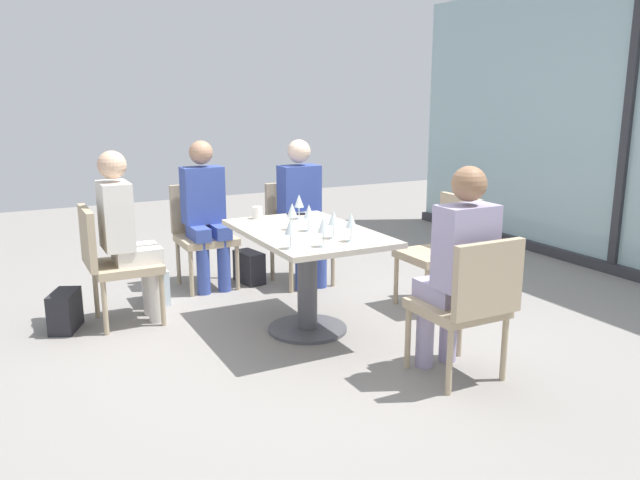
% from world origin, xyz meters
% --- Properties ---
extents(ground_plane, '(12.00, 12.00, 0.00)m').
position_xyz_m(ground_plane, '(0.00, 0.00, 0.00)').
color(ground_plane, gray).
extents(window_wall_backdrop, '(5.80, 0.10, 2.70)m').
position_xyz_m(window_wall_backdrop, '(0.00, 3.20, 1.21)').
color(window_wall_backdrop, '#97B7BC').
rests_on(window_wall_backdrop, ground_plane).
extents(dining_table_main, '(1.26, 0.80, 0.73)m').
position_xyz_m(dining_table_main, '(0.00, 0.00, 0.53)').
color(dining_table_main, '#BCB29E').
rests_on(dining_table_main, ground_plane).
extents(chair_far_left, '(0.50, 0.46, 0.87)m').
position_xyz_m(chair_far_left, '(-1.15, 0.47, 0.50)').
color(chair_far_left, tan).
rests_on(chair_far_left, ground_plane).
extents(chair_front_left, '(0.46, 0.50, 0.87)m').
position_xyz_m(chair_front_left, '(-0.77, -1.18, 0.50)').
color(chair_front_left, tan).
rests_on(chair_front_left, ground_plane).
extents(chair_side_end, '(0.50, 0.46, 0.87)m').
position_xyz_m(chair_side_end, '(-1.43, -0.31, 0.50)').
color(chair_side_end, tan).
rests_on(chair_side_end, ground_plane).
extents(chair_far_right, '(0.50, 0.46, 0.87)m').
position_xyz_m(chair_far_right, '(1.15, 0.47, 0.50)').
color(chair_far_right, tan).
rests_on(chair_far_right, ground_plane).
extents(chair_near_window, '(0.46, 0.51, 0.87)m').
position_xyz_m(chair_near_window, '(0.00, 1.18, 0.50)').
color(chair_near_window, tan).
rests_on(chair_near_window, ground_plane).
extents(person_far_left, '(0.39, 0.34, 1.26)m').
position_xyz_m(person_far_left, '(-1.04, 0.47, 0.70)').
color(person_far_left, '#384C9E').
rests_on(person_far_left, ground_plane).
extents(person_front_left, '(0.34, 0.39, 1.26)m').
position_xyz_m(person_front_left, '(-0.77, -1.08, 0.70)').
color(person_front_left, silver).
rests_on(person_front_left, ground_plane).
extents(person_side_end, '(0.39, 0.34, 1.26)m').
position_xyz_m(person_side_end, '(-1.32, -0.31, 0.70)').
color(person_side_end, '#384C9E').
rests_on(person_side_end, ground_plane).
extents(person_far_right, '(0.39, 0.34, 1.26)m').
position_xyz_m(person_far_right, '(1.04, 0.47, 0.70)').
color(person_far_right, '#9E93B7').
rests_on(person_far_right, ground_plane).
extents(wine_glass_0, '(0.07, 0.07, 0.18)m').
position_xyz_m(wine_glass_0, '(0.30, 0.04, 0.86)').
color(wine_glass_0, silver).
rests_on(wine_glass_0, dining_table_main).
extents(wine_glass_1, '(0.07, 0.07, 0.18)m').
position_xyz_m(wine_glass_1, '(0.47, -0.12, 0.86)').
color(wine_glass_1, silver).
rests_on(wine_glass_1, dining_table_main).
extents(wine_glass_2, '(0.07, 0.07, 0.18)m').
position_xyz_m(wine_glass_2, '(0.43, 0.10, 0.86)').
color(wine_glass_2, silver).
rests_on(wine_glass_2, dining_table_main).
extents(wine_glass_3, '(0.07, 0.07, 0.18)m').
position_xyz_m(wine_glass_3, '(-0.07, -0.08, 0.86)').
color(wine_glass_3, silver).
rests_on(wine_glass_3, dining_table_main).
extents(wine_glass_4, '(0.07, 0.07, 0.18)m').
position_xyz_m(wine_glass_4, '(0.43, -0.32, 0.86)').
color(wine_glass_4, silver).
rests_on(wine_glass_4, dining_table_main).
extents(wine_glass_5, '(0.07, 0.07, 0.18)m').
position_xyz_m(wine_glass_5, '(0.03, -0.00, 0.86)').
color(wine_glass_5, silver).
rests_on(wine_glass_5, dining_table_main).
extents(wine_glass_6, '(0.07, 0.07, 0.18)m').
position_xyz_m(wine_glass_6, '(-0.38, 0.12, 0.86)').
color(wine_glass_6, silver).
rests_on(wine_glass_6, dining_table_main).
extents(coffee_cup, '(0.08, 0.08, 0.09)m').
position_xyz_m(coffee_cup, '(-0.54, -0.15, 0.78)').
color(coffee_cup, white).
rests_on(coffee_cup, dining_table_main).
extents(cell_phone_on_table, '(0.10, 0.16, 0.01)m').
position_xyz_m(cell_phone_on_table, '(-0.55, 0.18, 0.73)').
color(cell_phone_on_table, black).
rests_on(cell_phone_on_table, dining_table_main).
extents(handbag_0, '(0.32, 0.21, 0.28)m').
position_xyz_m(handbag_0, '(-1.28, 0.06, 0.14)').
color(handbag_0, '#232328').
rests_on(handbag_0, ground_plane).
extents(handbag_1, '(0.34, 0.27, 0.28)m').
position_xyz_m(handbag_1, '(-0.80, -1.52, 0.14)').
color(handbag_1, '#232328').
rests_on(handbag_1, ground_plane).
extents(handbag_2, '(0.30, 0.16, 0.28)m').
position_xyz_m(handbag_2, '(-1.12, -0.81, 0.14)').
color(handbag_2, silver).
rests_on(handbag_2, ground_plane).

